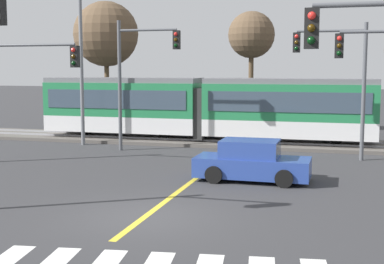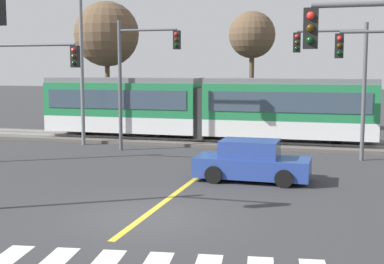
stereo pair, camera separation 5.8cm
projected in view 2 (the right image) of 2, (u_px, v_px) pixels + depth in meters
The scene contains 13 objects.
ground_plane at pixel (145, 216), 15.00m from camera, with size 200.00×200.00×0.00m, color #333335.
track_bed at pixel (242, 142), 29.37m from camera, with size 120.00×4.00×0.18m, color #56514C.
rail_near at pixel (239, 142), 28.67m from camera, with size 120.00×0.08×0.10m, color #939399.
rail_far at pixel (244, 138), 30.04m from camera, with size 120.00×0.08×0.10m, color #939399.
light_rail_tram at pixel (203, 106), 29.72m from camera, with size 18.50×2.64×3.43m.
lane_centre_line at pixel (195, 179), 20.14m from camera, with size 0.20×15.33×0.01m, color gold.
sedan_crossing at pixel (252, 162), 19.71m from camera, with size 4.21×1.95×1.52m.
traffic_light_far_left at pixel (139, 67), 26.44m from camera, with size 3.25×0.38×6.50m.
traffic_light_mid_left at pixel (23, 78), 22.98m from camera, with size 4.25×0.38×5.64m.
traffic_light_far_right at pixel (340, 70), 23.96m from camera, with size 3.25×0.38×6.16m.
street_lamp_west at pixel (86, 51), 28.47m from camera, with size 2.53×0.28×8.87m.
bare_tree_far_west at pixel (107, 34), 35.79m from camera, with size 4.35×4.35×8.61m.
bare_tree_west at pixel (252, 36), 34.36m from camera, with size 3.01×3.01×7.80m.
Camera 2 is at (5.24, -13.71, 4.13)m, focal length 50.00 mm.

